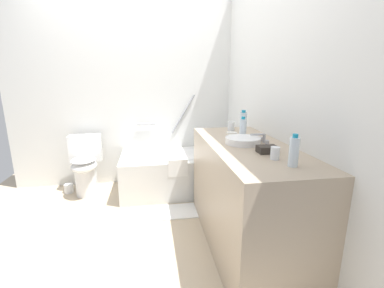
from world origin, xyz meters
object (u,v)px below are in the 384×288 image
sink_basin (243,140)px  drinking_glass_0 (275,153)px  water_bottle_0 (243,128)px  bath_mat (185,211)px  drinking_glass_1 (231,126)px  toilet (85,165)px  water_bottle_1 (243,124)px  water_bottle_2 (294,151)px  bathtub (178,171)px  sink_faucet (262,139)px  amenity_basket (267,149)px  soap_dish (232,133)px  toilet_paper_roll (69,188)px

sink_basin → drinking_glass_0: (0.06, -0.44, 0.02)m
water_bottle_0 → bath_mat: 1.16m
sink_basin → drinking_glass_1: bearing=82.9°
toilet → bath_mat: (1.15, -0.67, -0.37)m
sink_basin → water_bottle_1: (0.11, 0.30, 0.08)m
drinking_glass_1 → bath_mat: drinking_glass_1 is taller
toilet → bath_mat: 1.39m
drinking_glass_0 → bath_mat: 1.47m
sink_basin → water_bottle_2: water_bottle_2 is taller
water_bottle_0 → water_bottle_1: (0.05, 0.12, 0.02)m
bathtub → water_bottle_0: 1.32m
drinking_glass_0 → bath_mat: (-0.46, 1.04, -0.93)m
toilet → drinking_glass_1: drinking_glass_1 is taller
sink_faucet → drinking_glass_0: bearing=-103.6°
water_bottle_0 → water_bottle_1: size_ratio=0.83×
drinking_glass_1 → amenity_basket: bearing=-89.1°
soap_dish → water_bottle_2: bearing=-85.2°
water_bottle_2 → soap_dish: bearing=94.8°
sink_faucet → soap_dish: 0.40m
bathtub → sink_basin: bearing=-70.9°
bath_mat → amenity_basket: bearing=-61.2°
bathtub → drinking_glass_0: size_ratio=16.97×
drinking_glass_1 → sink_faucet: bearing=-79.4°
water_bottle_0 → amenity_basket: 0.48m
sink_faucet → water_bottle_0: (-0.11, 0.18, 0.05)m
sink_basin → toilet_paper_roll: size_ratio=2.58×
sink_basin → drinking_glass_1: 0.54m
drinking_glass_0 → amenity_basket: bearing=82.9°
amenity_basket → toilet_paper_roll: (-1.88, 1.60, -0.87)m
water_bottle_0 → soap_dish: (-0.04, 0.19, -0.08)m
drinking_glass_0 → bath_mat: bearing=114.1°
sink_faucet → soap_dish: (-0.15, 0.37, -0.03)m
bathtub → bath_mat: bathtub is taller
water_bottle_0 → drinking_glass_1: (0.01, 0.36, -0.04)m
water_bottle_1 → drinking_glass_1: 0.25m
toilet → sink_basin: bearing=46.6°
water_bottle_2 → water_bottle_0: bearing=93.1°
amenity_basket → bath_mat: (-0.48, 0.88, -0.91)m
toilet → water_bottle_2: water_bottle_2 is taller
water_bottle_0 → bathtub: bearing=115.2°
toilet → sink_faucet: sink_faucet is taller
water_bottle_2 → soap_dish: size_ratio=2.23×
sink_basin → soap_dish: bearing=86.6°
sink_faucet → water_bottle_1: water_bottle_1 is taller
toilet → toilet_paper_roll: bearing=-105.8°
water_bottle_1 → water_bottle_2: bearing=-90.2°
bath_mat → toilet_paper_roll: 1.57m
water_bottle_1 → amenity_basket: bearing=-92.7°
water_bottle_1 → amenity_basket: 0.60m
bath_mat → sink_basin: bearing=-55.8°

